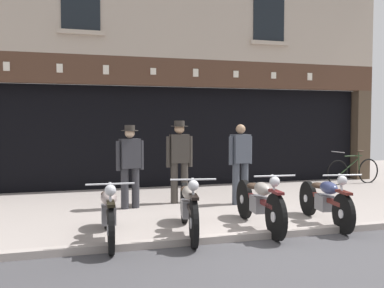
{
  "coord_description": "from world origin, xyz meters",
  "views": [
    {
      "loc": [
        -2.55,
        -5.45,
        1.69
      ],
      "look_at": [
        -0.24,
        2.55,
        1.25
      ],
      "focal_mm": 39.49,
      "sensor_mm": 36.0,
      "label": 1
    }
  ],
  "objects_px": {
    "motorcycle_center": "(259,201)",
    "advert_board_far": "(300,122)",
    "advert_board_near": "(270,121)",
    "motorcycle_left": "(109,211)",
    "leaning_bicycle": "(353,170)",
    "shopkeeper_center": "(179,157)",
    "salesman_left": "(130,163)",
    "motorcycle_center_left": "(189,206)",
    "salesman_right": "(240,160)",
    "motorcycle_center_right": "(325,199)"
  },
  "relations": [
    {
      "from": "motorcycle_center",
      "to": "advert_board_far",
      "type": "xyz_separation_m",
      "value": [
        3.53,
        4.79,
        1.25
      ]
    },
    {
      "from": "advert_board_near",
      "to": "motorcycle_left",
      "type": "bearing_deg",
      "value": -135.68
    },
    {
      "from": "advert_board_far",
      "to": "leaning_bicycle",
      "type": "xyz_separation_m",
      "value": [
        1.02,
        -1.09,
        -1.32
      ]
    },
    {
      "from": "leaning_bicycle",
      "to": "shopkeeper_center",
      "type": "bearing_deg",
      "value": 98.25
    },
    {
      "from": "motorcycle_left",
      "to": "salesman_left",
      "type": "xyz_separation_m",
      "value": [
        0.6,
        2.15,
        0.48
      ]
    },
    {
      "from": "shopkeeper_center",
      "to": "motorcycle_left",
      "type": "bearing_deg",
      "value": 55.8
    },
    {
      "from": "motorcycle_left",
      "to": "leaning_bicycle",
      "type": "xyz_separation_m",
      "value": [
        6.9,
        3.71,
        -0.05
      ]
    },
    {
      "from": "leaning_bicycle",
      "to": "advert_board_far",
      "type": "bearing_deg",
      "value": 37.48
    },
    {
      "from": "salesman_left",
      "to": "shopkeeper_center",
      "type": "height_order",
      "value": "shopkeeper_center"
    },
    {
      "from": "advert_board_near",
      "to": "leaning_bicycle",
      "type": "bearing_deg",
      "value": -28.67
    },
    {
      "from": "motorcycle_center_left",
      "to": "advert_board_far",
      "type": "distance_m",
      "value": 6.83
    },
    {
      "from": "motorcycle_center_left",
      "to": "advert_board_near",
      "type": "bearing_deg",
      "value": -117.82
    },
    {
      "from": "advert_board_near",
      "to": "advert_board_far",
      "type": "relative_size",
      "value": 0.98
    },
    {
      "from": "shopkeeper_center",
      "to": "advert_board_far",
      "type": "relative_size",
      "value": 1.85
    },
    {
      "from": "advert_board_near",
      "to": "advert_board_far",
      "type": "distance_m",
      "value": 0.97
    },
    {
      "from": "advert_board_far",
      "to": "leaning_bicycle",
      "type": "height_order",
      "value": "advert_board_far"
    },
    {
      "from": "motorcycle_center",
      "to": "shopkeeper_center",
      "type": "relative_size",
      "value": 1.22
    },
    {
      "from": "motorcycle_center",
      "to": "motorcycle_center_left",
      "type": "bearing_deg",
      "value": 5.19
    },
    {
      "from": "motorcycle_center_left",
      "to": "salesman_right",
      "type": "distance_m",
      "value": 2.6
    },
    {
      "from": "shopkeeper_center",
      "to": "salesman_left",
      "type": "bearing_deg",
      "value": 13.8
    },
    {
      "from": "salesman_left",
      "to": "shopkeeper_center",
      "type": "xyz_separation_m",
      "value": [
        1.06,
        0.25,
        0.06
      ]
    },
    {
      "from": "salesman_left",
      "to": "leaning_bicycle",
      "type": "distance_m",
      "value": 6.5
    },
    {
      "from": "salesman_left",
      "to": "shopkeeper_center",
      "type": "distance_m",
      "value": 1.09
    },
    {
      "from": "shopkeeper_center",
      "to": "advert_board_far",
      "type": "height_order",
      "value": "advert_board_far"
    },
    {
      "from": "motorcycle_center_left",
      "to": "shopkeeper_center",
      "type": "distance_m",
      "value": 2.51
    },
    {
      "from": "motorcycle_center_right",
      "to": "motorcycle_left",
      "type": "bearing_deg",
      "value": 7.69
    },
    {
      "from": "salesman_right",
      "to": "leaning_bicycle",
      "type": "height_order",
      "value": "salesman_right"
    },
    {
      "from": "motorcycle_center",
      "to": "advert_board_near",
      "type": "xyz_separation_m",
      "value": [
        2.56,
        4.79,
        1.28
      ]
    },
    {
      "from": "motorcycle_center",
      "to": "salesman_left",
      "type": "height_order",
      "value": "salesman_left"
    },
    {
      "from": "shopkeeper_center",
      "to": "advert_board_near",
      "type": "distance_m",
      "value": 4.1
    },
    {
      "from": "advert_board_near",
      "to": "motorcycle_center_left",
      "type": "bearing_deg",
      "value": -127.83
    },
    {
      "from": "salesman_left",
      "to": "advert_board_far",
      "type": "relative_size",
      "value": 1.75
    },
    {
      "from": "motorcycle_center",
      "to": "advert_board_far",
      "type": "relative_size",
      "value": 2.25
    },
    {
      "from": "motorcycle_center_left",
      "to": "advert_board_near",
      "type": "xyz_separation_m",
      "value": [
        3.72,
        4.8,
        1.28
      ]
    },
    {
      "from": "motorcycle_center_right",
      "to": "leaning_bicycle",
      "type": "relative_size",
      "value": 1.09
    },
    {
      "from": "salesman_left",
      "to": "salesman_right",
      "type": "height_order",
      "value": "salesman_right"
    },
    {
      "from": "salesman_right",
      "to": "shopkeeper_center",
      "type": "bearing_deg",
      "value": -33.69
    },
    {
      "from": "motorcycle_center_left",
      "to": "advert_board_far",
      "type": "height_order",
      "value": "advert_board_far"
    },
    {
      "from": "motorcycle_center_right",
      "to": "shopkeeper_center",
      "type": "relative_size",
      "value": 1.11
    },
    {
      "from": "motorcycle_center_left",
      "to": "salesman_right",
      "type": "relative_size",
      "value": 1.28
    },
    {
      "from": "motorcycle_center_right",
      "to": "motorcycle_center",
      "type": "bearing_deg",
      "value": 6.34
    },
    {
      "from": "salesman_right",
      "to": "advert_board_near",
      "type": "distance_m",
      "value": 3.61
    },
    {
      "from": "motorcycle_center_right",
      "to": "shopkeeper_center",
      "type": "xyz_separation_m",
      "value": [
        -1.85,
        2.44,
        0.54
      ]
    },
    {
      "from": "motorcycle_center_right",
      "to": "advert_board_far",
      "type": "height_order",
      "value": "advert_board_far"
    },
    {
      "from": "shopkeeper_center",
      "to": "salesman_right",
      "type": "xyz_separation_m",
      "value": [
        1.18,
        -0.45,
        -0.05
      ]
    },
    {
      "from": "motorcycle_center_left",
      "to": "salesman_left",
      "type": "xyz_separation_m",
      "value": [
        -0.58,
        2.16,
        0.46
      ]
    },
    {
      "from": "motorcycle_left",
      "to": "salesman_left",
      "type": "relative_size",
      "value": 1.24
    },
    {
      "from": "salesman_left",
      "to": "advert_board_far",
      "type": "xyz_separation_m",
      "value": [
        5.27,
        2.64,
        0.8
      ]
    },
    {
      "from": "motorcycle_center",
      "to": "advert_board_far",
      "type": "height_order",
      "value": "advert_board_far"
    },
    {
      "from": "motorcycle_center",
      "to": "leaning_bicycle",
      "type": "xyz_separation_m",
      "value": [
        4.55,
        3.7,
        -0.07
      ]
    }
  ]
}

